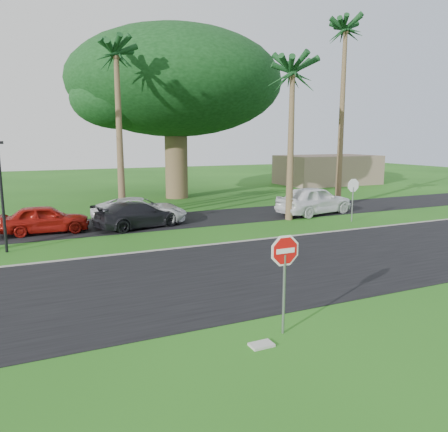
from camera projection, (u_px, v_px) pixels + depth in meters
name	position (u px, v px, depth m)	size (l,w,h in m)	color
ground	(216.00, 296.00, 13.27)	(120.00, 120.00, 0.00)	#1F5314
road	(193.00, 277.00, 15.07)	(120.00, 8.00, 0.02)	black
parking_strip	(128.00, 224.00, 24.49)	(120.00, 5.00, 0.02)	black
curb	(161.00, 250.00, 18.70)	(120.00, 0.12, 0.06)	gray
stop_sign_near	(285.00, 264.00, 10.48)	(1.05, 0.07, 2.62)	gray
stop_sign_far	(353.00, 191.00, 25.01)	(1.05, 0.07, 2.62)	gray
palm_center	(116.00, 58.00, 24.23)	(5.00, 5.00, 10.50)	brown
palm_right_near	(293.00, 76.00, 24.46)	(5.00, 5.00, 9.50)	brown
palm_right_far	(345.00, 34.00, 28.99)	(5.00, 5.00, 13.00)	brown
canopy_tree	(175.00, 84.00, 33.88)	(16.50, 16.50, 13.12)	brown
streetlight_right	(1.00, 190.00, 18.00)	(0.45, 0.25, 4.64)	black
building_far	(327.00, 170.00, 46.07)	(10.00, 6.00, 3.00)	gray
car_red	(45.00, 219.00, 22.04)	(1.70, 4.22, 1.44)	maroon
car_dark	(139.00, 215.00, 23.39)	(1.94, 4.77, 1.38)	black
car_minivan	(140.00, 211.00, 24.52)	(2.43, 5.26, 1.46)	silver
car_pickup	(314.00, 200.00, 27.51)	(2.12, 5.26, 1.79)	white
utility_slab	(261.00, 345.00, 10.10)	(0.55, 0.35, 0.06)	#AAAAA2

